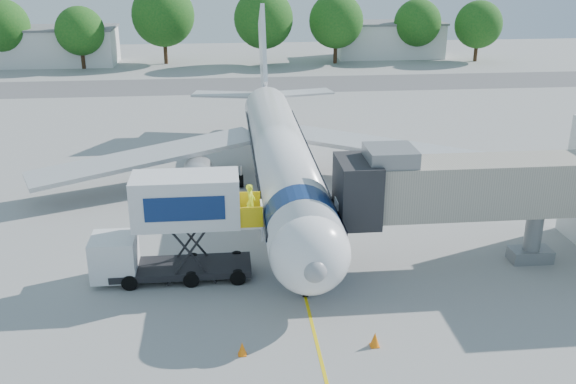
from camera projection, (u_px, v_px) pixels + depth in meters
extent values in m
plane|color=#959593|center=(286.00, 219.00, 39.87)|extent=(160.00, 160.00, 0.00)
cube|color=yellow|center=(286.00, 219.00, 39.87)|extent=(0.15, 70.00, 0.01)
cube|color=#59595B|center=(253.00, 85.00, 78.93)|extent=(120.00, 10.00, 0.01)
cylinder|color=white|center=(281.00, 158.00, 41.59)|extent=(3.70, 28.00, 3.70)
sphere|color=white|center=(310.00, 254.00, 28.57)|extent=(3.70, 3.70, 3.70)
sphere|color=gray|center=(315.00, 270.00, 27.13)|extent=(1.10, 1.10, 1.10)
cone|color=white|center=(264.00, 101.00, 57.40)|extent=(3.70, 6.00, 3.70)
cube|color=white|center=(263.00, 51.00, 56.84)|extent=(0.35, 7.26, 8.29)
cube|color=#B0B2B5|center=(402.00, 149.00, 45.94)|extent=(16.17, 9.32, 1.42)
cube|color=#B0B2B5|center=(147.00, 157.00, 44.25)|extent=(16.17, 9.32, 1.42)
cylinder|color=#999BA0|center=(359.00, 173.00, 44.11)|extent=(2.10, 3.60, 2.10)
cylinder|color=#999BA0|center=(198.00, 178.00, 43.08)|extent=(2.10, 3.60, 2.10)
cube|color=black|center=(311.00, 248.00, 28.13)|extent=(2.60, 1.39, 0.81)
cylinder|color=navy|center=(302.00, 227.00, 31.36)|extent=(3.73, 2.00, 3.73)
cylinder|color=silver|center=(305.00, 282.00, 30.77)|extent=(0.16, 0.16, 1.50)
cylinder|color=black|center=(305.00, 290.00, 30.92)|extent=(0.25, 0.64, 0.64)
cylinder|color=black|center=(314.00, 178.00, 45.53)|extent=(0.35, 0.90, 0.90)
cylinder|color=black|center=(241.00, 181.00, 45.05)|extent=(0.35, 0.90, 0.90)
cube|color=#A69E8E|center=(475.00, 186.00, 32.64)|extent=(13.60, 2.60, 2.80)
cube|color=black|center=(357.00, 191.00, 32.07)|extent=(2.00, 3.20, 3.20)
cube|color=slate|center=(390.00, 155.00, 31.58)|extent=(2.40, 2.40, 0.80)
cylinder|color=slate|center=(533.00, 235.00, 34.00)|extent=(0.90, 0.90, 3.00)
cube|color=slate|center=(530.00, 255.00, 34.41)|extent=(2.20, 1.20, 0.70)
cylinder|color=black|center=(514.00, 256.00, 34.32)|extent=(0.30, 0.70, 0.70)
cylinder|color=black|center=(546.00, 254.00, 34.49)|extent=(0.30, 0.70, 0.70)
cube|color=black|center=(182.00, 268.00, 32.60)|extent=(7.00, 2.30, 0.35)
cube|color=silver|center=(114.00, 256.00, 32.01)|extent=(2.20, 2.20, 2.10)
cube|color=black|center=(114.00, 248.00, 31.85)|extent=(1.90, 2.10, 0.70)
cube|color=silver|center=(186.00, 200.00, 31.32)|extent=(5.20, 2.40, 2.50)
cube|color=navy|center=(185.00, 209.00, 30.19)|extent=(3.80, 0.04, 1.20)
cube|color=silver|center=(251.00, 220.00, 32.05)|extent=(1.10, 2.20, 0.10)
cube|color=yellow|center=(252.00, 218.00, 30.87)|extent=(1.10, 0.06, 1.10)
cube|color=yellow|center=(250.00, 202.00, 32.83)|extent=(1.10, 0.06, 1.10)
cylinder|color=black|center=(238.00, 277.00, 31.94)|extent=(0.80, 0.25, 0.80)
cylinder|color=black|center=(237.00, 258.00, 33.89)|extent=(0.80, 0.25, 0.80)
cylinder|color=black|center=(130.00, 283.00, 31.44)|extent=(0.80, 0.25, 0.80)
cylinder|color=black|center=(135.00, 263.00, 33.40)|extent=(0.80, 0.25, 0.80)
imported|color=#DBF319|center=(251.00, 202.00, 31.70)|extent=(0.57, 0.74, 1.83)
cone|color=orange|center=(375.00, 339.00, 27.00)|extent=(0.42, 0.42, 0.67)
cube|color=orange|center=(374.00, 346.00, 27.12)|extent=(0.38, 0.38, 0.04)
cone|color=orange|center=(242.00, 348.00, 26.43)|extent=(0.38, 0.38, 0.60)
cube|color=orange|center=(242.00, 354.00, 26.54)|extent=(0.34, 0.34, 0.03)
cube|color=silver|center=(52.00, 47.00, 92.15)|extent=(18.00, 8.00, 5.00)
cube|color=slate|center=(49.00, 28.00, 91.21)|extent=(18.40, 8.40, 0.30)
cube|color=silver|center=(389.00, 40.00, 98.70)|extent=(16.00, 7.00, 5.00)
cube|color=slate|center=(390.00, 23.00, 97.76)|extent=(16.40, 7.40, 0.30)
cylinder|color=#382314|center=(7.00, 56.00, 89.76)|extent=(0.56, 0.56, 3.34)
sphere|color=#154F16|center=(2.00, 26.00, 88.30)|extent=(7.43, 7.43, 7.43)
cylinder|color=#382314|center=(83.00, 58.00, 89.30)|extent=(0.56, 0.56, 3.00)
sphere|color=#154F16|center=(80.00, 31.00, 88.00)|extent=(6.66, 6.66, 6.66)
cylinder|color=#382314|center=(165.00, 50.00, 92.89)|extent=(0.56, 0.56, 4.00)
sphere|color=#154F16|center=(163.00, 15.00, 91.15)|extent=(8.89, 8.89, 8.89)
cylinder|color=#382314|center=(264.00, 52.00, 91.88)|extent=(0.56, 0.56, 3.76)
sphere|color=#154F16|center=(264.00, 19.00, 90.25)|extent=(8.35, 8.35, 8.35)
cylinder|color=#382314|center=(335.00, 51.00, 93.39)|extent=(0.56, 0.56, 3.51)
sphere|color=#154F16|center=(336.00, 21.00, 91.87)|extent=(7.80, 7.80, 7.80)
cylinder|color=#382314|center=(416.00, 49.00, 96.73)|extent=(0.56, 0.56, 3.13)
sphere|color=#154F16|center=(417.00, 23.00, 95.37)|extent=(6.96, 6.96, 6.96)
cylinder|color=#382314|center=(476.00, 51.00, 95.12)|extent=(0.56, 0.56, 3.10)
sphere|color=#154F16|center=(478.00, 24.00, 93.77)|extent=(6.89, 6.89, 6.89)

